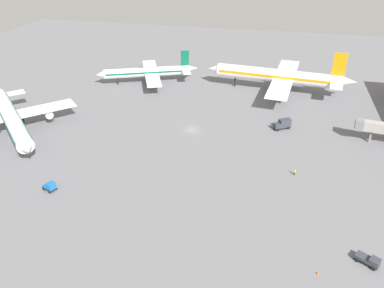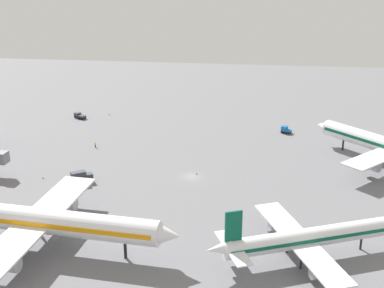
{
  "view_description": "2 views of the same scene",
  "coord_description": "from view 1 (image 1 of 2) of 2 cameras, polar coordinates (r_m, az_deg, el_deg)",
  "views": [
    {
      "loc": [
        -105.25,
        -24.74,
        56.09
      ],
      "look_at": [
        -17.68,
        -4.25,
        5.13
      ],
      "focal_mm": 35.62,
      "sensor_mm": 36.0,
      "label": 1
    },
    {
      "loc": [
        136.37,
        16.38,
        60.28
      ],
      "look_at": [
        -13.55,
        -1.49,
        4.32
      ],
      "focal_mm": 52.12,
      "sensor_mm": 36.0,
      "label": 2
    }
  ],
  "objects": [
    {
      "name": "airplane_at_gate",
      "position": [
        153.6,
        12.96,
        9.88
      ],
      "size": [
        46.02,
        57.13,
        17.38
      ],
      "rotation": [
        0.0,
        0.0,
        1.47
      ],
      "color": "white",
      "rests_on": "ground"
    },
    {
      "name": "ground_crew_worker",
      "position": [
        102.94,
        15.09,
        -4.08
      ],
      "size": [
        0.5,
        0.54,
        1.67
      ],
      "rotation": [
        0.0,
        0.0,
        2.72
      ],
      "color": "#1E2338",
      "rests_on": "ground"
    },
    {
      "name": "ground",
      "position": [
        121.81,
        -0.05,
        2.12
      ],
      "size": [
        288.0,
        288.0,
        0.0
      ],
      "primitive_type": "plane",
      "color": "slate"
    },
    {
      "name": "airplane_distant",
      "position": [
        160.67,
        -6.57,
        10.66
      ],
      "size": [
        32.9,
        39.78,
        12.74
      ],
      "rotation": [
        0.0,
        0.0,
        1.97
      ],
      "color": "white",
      "rests_on": "ground"
    },
    {
      "name": "baggage_tug",
      "position": [
        99.96,
        -20.49,
        -5.96
      ],
      "size": [
        3.17,
        3.68,
        2.3
      ],
      "rotation": [
        0.0,
        0.0,
        4.33
      ],
      "color": "black",
      "rests_on": "ground"
    },
    {
      "name": "pushback_tractor",
      "position": [
        83.13,
        24.96,
        -15.49
      ],
      "size": [
        3.88,
        4.75,
        1.9
      ],
      "rotation": [
        0.0,
        0.0,
        4.18
      ],
      "color": "black",
      "rests_on": "ground"
    },
    {
      "name": "safety_cone_mid_apron",
      "position": [
        120.44,
        -0.77,
        1.94
      ],
      "size": [
        0.44,
        0.44,
        0.6
      ],
      "primitive_type": "cone",
      "color": "#EA590C",
      "rests_on": "ground"
    },
    {
      "name": "airplane_taxiing",
      "position": [
        130.34,
        -25.58,
        3.72
      ],
      "size": [
        39.49,
        40.24,
        15.45
      ],
      "rotation": [
        0.0,
        0.0,
        3.94
      ],
      "color": "white",
      "rests_on": "ground"
    },
    {
      "name": "safety_cone_near_gate",
      "position": [
        125.3,
        18.34,
        1.48
      ],
      "size": [
        0.44,
        0.44,
        0.6
      ],
      "primitive_type": "cone",
      "color": "#EA590C",
      "rests_on": "ground"
    },
    {
      "name": "catering_truck",
      "position": [
        125.21,
        13.43,
        2.93
      ],
      "size": [
        4.65,
        5.73,
        3.3
      ],
      "rotation": [
        0.0,
        0.0,
        2.15
      ],
      "color": "black",
      "rests_on": "ground"
    },
    {
      "name": "safety_cone_far_side",
      "position": [
        78.32,
        18.32,
        -17.86
      ],
      "size": [
        0.44,
        0.44,
        0.6
      ],
      "primitive_type": "cone",
      "color": "#EA590C",
      "rests_on": "ground"
    }
  ]
}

